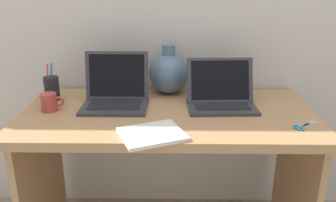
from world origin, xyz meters
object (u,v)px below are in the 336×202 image
object	(u,v)px
notebook_stack	(152,134)
laptop_left	(116,91)
pen_cup	(52,88)
coffee_mug	(49,102)
green_vase	(169,73)
scissors	(303,126)
laptop_right	(221,94)

from	to	relation	value
notebook_stack	laptop_left	bearing A→B (deg)	118.61
notebook_stack	pen_cup	world-z (taller)	pen_cup
coffee_mug	pen_cup	distance (m)	0.16
green_vase	coffee_mug	world-z (taller)	green_vase
notebook_stack	scissors	size ratio (longest dim) A/B	1.76
coffee_mug	scissors	bearing A→B (deg)	-8.55
notebook_stack	coffee_mug	xyz separation A→B (m)	(-0.49, 0.26, 0.03)
laptop_left	coffee_mug	xyz separation A→B (m)	(-0.29, -0.09, -0.02)
laptop_right	notebook_stack	xyz separation A→B (m)	(-0.31, -0.34, -0.05)
laptop_right	pen_cup	world-z (taller)	laptop_right
green_vase	scissors	distance (m)	0.72
pen_cup	scissors	world-z (taller)	pen_cup
pen_cup	notebook_stack	bearing A→B (deg)	-38.47
notebook_stack	laptop_right	bearing A→B (deg)	47.72
laptop_right	scissors	xyz separation A→B (m)	(0.31, -0.25, -0.06)
laptop_left	scissors	distance (m)	0.85
laptop_right	pen_cup	xyz separation A→B (m)	(-0.83, 0.07, 0.00)
laptop_right	notebook_stack	bearing A→B (deg)	-132.28
laptop_right	coffee_mug	bearing A→B (deg)	-174.23
laptop_left	pen_cup	size ratio (longest dim) A/B	1.65
coffee_mug	scissors	distance (m)	1.12
green_vase	coffee_mug	size ratio (longest dim) A/B	2.36
laptop_left	green_vase	distance (m)	0.31
scissors	green_vase	bearing A→B (deg)	141.73
green_vase	pen_cup	world-z (taller)	green_vase
coffee_mug	notebook_stack	bearing A→B (deg)	-28.14
laptop_right	green_vase	distance (m)	0.32
laptop_right	scissors	world-z (taller)	laptop_right
scissors	notebook_stack	bearing A→B (deg)	-171.37
green_vase	laptop_right	bearing A→B (deg)	-37.90
coffee_mug	pen_cup	world-z (taller)	pen_cup
green_vase	scissors	bearing A→B (deg)	-38.27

